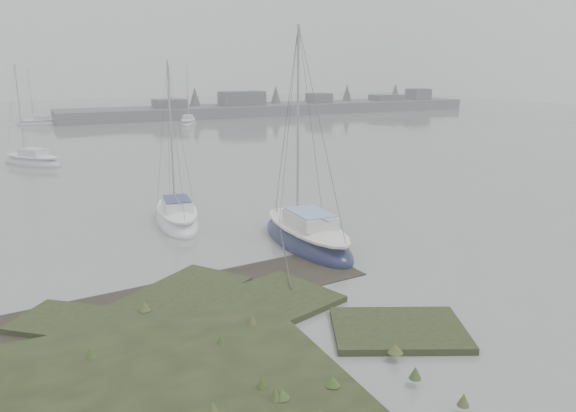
{
  "coord_description": "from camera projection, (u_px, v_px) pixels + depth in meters",
  "views": [
    {
      "loc": [
        -8.19,
        -11.6,
        7.05
      ],
      "look_at": [
        0.77,
        6.89,
        1.8
      ],
      "focal_mm": 35.0,
      "sensor_mm": 36.0,
      "label": 1
    }
  ],
  "objects": [
    {
      "name": "ground",
      "position": [
        143.0,
        161.0,
        41.48
      ],
      "size": [
        160.0,
        160.0,
        0.0
      ],
      "primitive_type": "plane",
      "color": "slate",
      "rests_on": "ground"
    },
    {
      "name": "far_shoreline",
      "position": [
        284.0,
        107.0,
        80.41
      ],
      "size": [
        60.0,
        8.0,
        4.15
      ],
      "color": "#4C4F51",
      "rests_on": "ground"
    },
    {
      "name": "sailboat_main",
      "position": [
        307.0,
        238.0,
        22.38
      ],
      "size": [
        2.27,
        6.53,
        9.15
      ],
      "rotation": [
        0.0,
        0.0,
        -0.02
      ],
      "color": "#12163A",
      "rests_on": "ground"
    },
    {
      "name": "sailboat_white",
      "position": [
        177.0,
        218.0,
        25.4
      ],
      "size": [
        2.5,
        5.66,
        7.73
      ],
      "rotation": [
        0.0,
        0.0,
        -0.13
      ],
      "color": "silver",
      "rests_on": "ground"
    },
    {
      "name": "sailboat_far_a",
      "position": [
        32.0,
        161.0,
        39.97
      ],
      "size": [
        4.65,
        5.32,
        7.56
      ],
      "rotation": [
        0.0,
        0.0,
        0.65
      ],
      "color": "#ABB0B6",
      "rests_on": "ground"
    },
    {
      "name": "sailboat_far_b",
      "position": [
        188.0,
        123.0,
        65.91
      ],
      "size": [
        3.52,
        5.47,
        7.35
      ],
      "rotation": [
        0.0,
        0.0,
        -0.38
      ],
      "color": "#B7BCC0",
      "rests_on": "ground"
    },
    {
      "name": "sailboat_far_c",
      "position": [
        40.0,
        123.0,
        65.39
      ],
      "size": [
        5.1,
        1.97,
        7.06
      ],
      "rotation": [
        0.0,
        0.0,
        1.51
      ],
      "color": "silver",
      "rests_on": "ground"
    }
  ]
}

